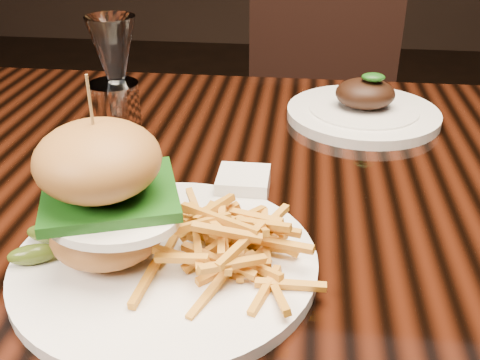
# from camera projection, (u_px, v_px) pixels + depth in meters

# --- Properties ---
(dining_table) EXTENTS (1.60, 0.90, 0.75)m
(dining_table) POSITION_uv_depth(u_px,v_px,m) (285.00, 219.00, 0.87)
(dining_table) COLOR black
(dining_table) RESTS_ON ground
(burger_plate) EXTENTS (0.34, 0.34, 0.22)m
(burger_plate) POSITION_uv_depth(u_px,v_px,m) (150.00, 225.00, 0.61)
(burger_plate) COLOR white
(burger_plate) RESTS_ON dining_table
(ramekin) EXTENTS (0.08, 0.08, 0.03)m
(ramekin) POSITION_uv_depth(u_px,v_px,m) (243.00, 184.00, 0.77)
(ramekin) COLOR white
(ramekin) RESTS_ON dining_table
(wine_glass) EXTENTS (0.08, 0.08, 0.21)m
(wine_glass) POSITION_uv_depth(u_px,v_px,m) (113.00, 52.00, 0.86)
(wine_glass) COLOR white
(wine_glass) RESTS_ON dining_table
(water_tumbler) EXTENTS (0.08, 0.08, 0.11)m
(water_tumbler) POSITION_uv_depth(u_px,v_px,m) (116.00, 116.00, 0.89)
(water_tumbler) COLOR white
(water_tumbler) RESTS_ON dining_table
(far_dish) EXTENTS (0.27, 0.27, 0.09)m
(far_dish) POSITION_uv_depth(u_px,v_px,m) (363.00, 110.00, 1.01)
(far_dish) COLOR white
(far_dish) RESTS_ON dining_table
(chair_far) EXTENTS (0.47, 0.48, 0.95)m
(chair_far) POSITION_uv_depth(u_px,v_px,m) (320.00, 100.00, 1.70)
(chair_far) COLOR black
(chair_far) RESTS_ON ground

